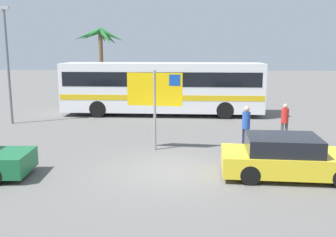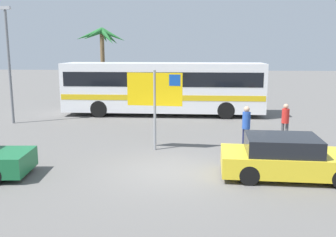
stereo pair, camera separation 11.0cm
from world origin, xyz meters
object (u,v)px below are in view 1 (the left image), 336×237
object	(u,v)px
car_yellow	(288,157)
pedestrian_near_sign	(246,124)
pedestrian_crossing_lot	(285,119)
bus_front_coach	(162,86)
ferry_sign	(156,92)

from	to	relation	value
car_yellow	pedestrian_near_sign	distance (m)	3.43
car_yellow	pedestrian_crossing_lot	size ratio (longest dim) A/B	2.61
bus_front_coach	pedestrian_near_sign	distance (m)	8.92
pedestrian_crossing_lot	pedestrian_near_sign	distance (m)	2.47
car_yellow	pedestrian_near_sign	bearing A→B (deg)	107.16
bus_front_coach	car_yellow	distance (m)	12.30
car_yellow	pedestrian_crossing_lot	distance (m)	4.99
pedestrian_near_sign	ferry_sign	bearing A→B (deg)	-39.94
bus_front_coach	ferry_sign	distance (m)	8.29
ferry_sign	pedestrian_crossing_lot	size ratio (longest dim) A/B	1.93
bus_front_coach	pedestrian_near_sign	size ratio (longest dim) A/B	6.85
pedestrian_crossing_lot	car_yellow	bearing A→B (deg)	178.11
bus_front_coach	pedestrian_crossing_lot	size ratio (longest dim) A/B	7.28
bus_front_coach	pedestrian_crossing_lot	distance (m)	8.72
pedestrian_crossing_lot	pedestrian_near_sign	bearing A→B (deg)	139.60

